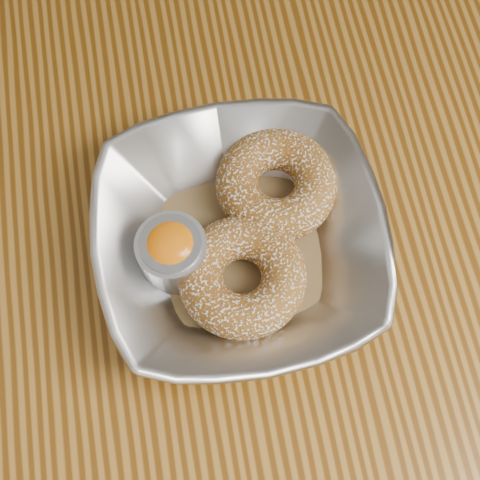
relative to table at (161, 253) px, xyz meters
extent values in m
plane|color=#565659|center=(0.00, 0.00, -0.65)|extent=(4.00, 4.00, 0.00)
cube|color=brown|center=(0.00, 0.00, 0.08)|extent=(1.20, 0.80, 0.04)
imported|color=#B0B3B7|center=(0.07, -0.05, 0.13)|extent=(0.22, 0.22, 0.05)
cube|color=brown|center=(0.07, -0.05, 0.11)|extent=(0.20, 0.20, 0.00)
torus|color=brown|center=(0.11, -0.01, 0.13)|extent=(0.13, 0.13, 0.03)
torus|color=brown|center=(0.07, -0.08, 0.13)|extent=(0.12, 0.12, 0.03)
cylinder|color=#B0B3B7|center=(0.02, -0.05, 0.13)|extent=(0.05, 0.05, 0.04)
cylinder|color=gray|center=(0.02, -0.05, 0.13)|extent=(0.05, 0.05, 0.04)
ellipsoid|color=orange|center=(0.02, -0.05, 0.14)|extent=(0.04, 0.04, 0.03)
camera|label=1|loc=(0.04, -0.23, 0.60)|focal=50.00mm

